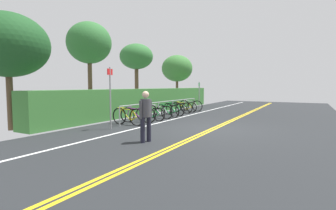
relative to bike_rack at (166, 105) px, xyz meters
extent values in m
cube|color=#232628|center=(-2.70, -3.72, -0.68)|extent=(39.45, 10.05, 0.05)
cube|color=gold|center=(-2.70, -3.80, -0.66)|extent=(35.50, 0.10, 0.00)
cube|color=gold|center=(-2.70, -3.64, -0.66)|extent=(35.50, 0.10, 0.00)
cube|color=white|center=(-2.70, -0.95, -0.66)|extent=(35.50, 0.12, 0.00)
cylinder|color=#9EA0A5|center=(-4.03, 0.00, -0.23)|extent=(0.05, 0.05, 0.85)
cylinder|color=#9EA0A5|center=(-2.42, 0.00, -0.23)|extent=(0.05, 0.05, 0.85)
cylinder|color=#9EA0A5|center=(-0.81, 0.00, -0.23)|extent=(0.05, 0.05, 0.85)
cylinder|color=#9EA0A5|center=(0.81, 0.00, -0.23)|extent=(0.05, 0.05, 0.85)
cylinder|color=#9EA0A5|center=(2.42, 0.00, -0.23)|extent=(0.05, 0.05, 0.85)
cylinder|color=#9EA0A5|center=(4.03, 0.00, -0.23)|extent=(0.05, 0.05, 0.85)
cylinder|color=#9EA0A5|center=(0.00, 0.00, 0.19)|extent=(8.05, 0.04, 0.04)
torus|color=black|center=(-3.52, 0.43, -0.30)|extent=(0.06, 0.78, 0.78)
torus|color=black|center=(-3.53, -0.52, -0.30)|extent=(0.06, 0.78, 0.78)
cylinder|color=yellow|center=(-3.52, 0.07, -0.21)|extent=(0.04, 0.55, 0.53)
cylinder|color=yellow|center=(-3.52, 0.01, 0.03)|extent=(0.04, 0.65, 0.07)
cylinder|color=yellow|center=(-3.52, -0.25, -0.23)|extent=(0.04, 0.16, 0.48)
cylinder|color=yellow|center=(-3.52, -0.36, -0.38)|extent=(0.04, 0.35, 0.19)
cylinder|color=yellow|center=(-3.52, -0.42, -0.15)|extent=(0.04, 0.24, 0.33)
cylinder|color=yellow|center=(-3.52, 0.39, -0.13)|extent=(0.04, 0.13, 0.35)
cube|color=black|center=(-3.52, -0.31, 0.04)|extent=(0.08, 0.20, 0.05)
cylinder|color=yellow|center=(-3.52, 0.34, 0.09)|extent=(0.46, 0.03, 0.03)
torus|color=black|center=(-2.83, 0.52, -0.32)|extent=(0.24, 0.72, 0.73)
torus|color=black|center=(-2.56, -0.51, -0.32)|extent=(0.24, 0.72, 0.73)
cylinder|color=purple|center=(-2.73, 0.13, -0.24)|extent=(0.19, 0.59, 0.50)
cylinder|color=purple|center=(-2.71, 0.07, -0.02)|extent=(0.22, 0.71, 0.07)
cylinder|color=purple|center=(-2.63, -0.21, -0.25)|extent=(0.08, 0.18, 0.45)
cylinder|color=purple|center=(-2.61, -0.33, -0.40)|extent=(0.13, 0.38, 0.19)
cylinder|color=purple|center=(-2.59, -0.39, -0.18)|extent=(0.10, 0.26, 0.31)
cylinder|color=purple|center=(-2.81, 0.47, -0.16)|extent=(0.07, 0.14, 0.33)
cube|color=black|center=(-2.62, -0.28, 0.00)|extent=(0.13, 0.21, 0.05)
cylinder|color=purple|center=(-2.80, 0.42, 0.05)|extent=(0.45, 0.14, 0.03)
torus|color=black|center=(-1.79, 0.43, -0.35)|extent=(0.07, 0.67, 0.67)
torus|color=black|center=(-1.82, -0.63, -0.35)|extent=(0.07, 0.67, 0.67)
cylinder|color=#198C38|center=(-1.80, 0.03, -0.27)|extent=(0.05, 0.60, 0.46)
cylinder|color=#198C38|center=(-1.80, -0.04, -0.07)|extent=(0.05, 0.72, 0.07)
cylinder|color=#198C38|center=(-1.81, -0.33, -0.29)|extent=(0.04, 0.17, 0.41)
cylinder|color=#198C38|center=(-1.81, -0.45, -0.42)|extent=(0.04, 0.38, 0.17)
cylinder|color=#198C38|center=(-1.81, -0.51, -0.22)|extent=(0.04, 0.26, 0.29)
cylinder|color=#198C38|center=(-1.79, 0.37, -0.20)|extent=(0.04, 0.14, 0.31)
cube|color=black|center=(-1.81, -0.40, -0.06)|extent=(0.08, 0.20, 0.05)
cylinder|color=#198C38|center=(-1.80, 0.32, -0.01)|extent=(0.46, 0.04, 0.03)
torus|color=black|center=(-0.84, 0.40, -0.32)|extent=(0.13, 0.73, 0.73)
torus|color=black|center=(-0.95, -0.58, -0.32)|extent=(0.13, 0.73, 0.73)
cylinder|color=silver|center=(-0.88, 0.03, -0.24)|extent=(0.10, 0.57, 0.50)
cylinder|color=silver|center=(-0.89, -0.03, -0.02)|extent=(0.11, 0.67, 0.07)
cylinder|color=silver|center=(-0.92, -0.30, -0.26)|extent=(0.05, 0.17, 0.45)
cylinder|color=silver|center=(-0.93, -0.41, -0.40)|extent=(0.07, 0.36, 0.18)
cylinder|color=silver|center=(-0.94, -0.47, -0.18)|extent=(0.06, 0.25, 0.31)
cylinder|color=silver|center=(-0.85, 0.35, -0.16)|extent=(0.05, 0.14, 0.33)
cube|color=black|center=(-0.93, -0.36, -0.01)|extent=(0.10, 0.21, 0.05)
cylinder|color=silver|center=(-0.86, 0.30, 0.05)|extent=(0.46, 0.08, 0.03)
torus|color=black|center=(0.09, 0.38, -0.33)|extent=(0.26, 0.69, 0.71)
torus|color=black|center=(-0.23, -0.66, -0.33)|extent=(0.26, 0.69, 0.71)
cylinder|color=#198C38|center=(-0.03, -0.01, -0.25)|extent=(0.22, 0.60, 0.49)
cylinder|color=#198C38|center=(-0.05, -0.08, -0.04)|extent=(0.25, 0.72, 0.07)
cylinder|color=#198C38|center=(-0.14, -0.36, -0.27)|extent=(0.09, 0.18, 0.44)
cylinder|color=#198C38|center=(-0.18, -0.48, -0.41)|extent=(0.15, 0.39, 0.18)
cylinder|color=#198C38|center=(-0.20, -0.55, -0.19)|extent=(0.11, 0.27, 0.30)
cylinder|color=#198C38|center=(0.07, 0.33, -0.18)|extent=(0.08, 0.15, 0.32)
cube|color=black|center=(-0.16, -0.43, -0.03)|extent=(0.14, 0.21, 0.05)
cylinder|color=#198C38|center=(0.05, 0.28, 0.03)|extent=(0.45, 0.16, 0.03)
torus|color=black|center=(0.96, 0.42, -0.32)|extent=(0.27, 0.72, 0.74)
torus|color=black|center=(0.66, -0.55, -0.32)|extent=(0.27, 0.72, 0.74)
cylinder|color=#198C38|center=(0.85, 0.05, -0.23)|extent=(0.20, 0.56, 0.50)
cylinder|color=#198C38|center=(0.83, -0.01, -0.01)|extent=(0.24, 0.67, 0.07)
cylinder|color=#198C38|center=(0.75, -0.27, -0.25)|extent=(0.08, 0.17, 0.45)
cylinder|color=#198C38|center=(0.71, -0.38, -0.39)|extent=(0.14, 0.36, 0.19)
cylinder|color=#198C38|center=(0.69, -0.44, -0.17)|extent=(0.11, 0.25, 0.31)
cylinder|color=#198C38|center=(0.94, 0.37, -0.16)|extent=(0.07, 0.14, 0.33)
cube|color=black|center=(0.73, -0.33, 0.00)|extent=(0.14, 0.21, 0.05)
cylinder|color=#198C38|center=(0.93, 0.32, 0.06)|extent=(0.45, 0.16, 0.03)
torus|color=black|center=(1.66, 0.56, -0.33)|extent=(0.29, 0.69, 0.71)
torus|color=black|center=(1.99, -0.38, -0.33)|extent=(0.29, 0.69, 0.71)
cylinder|color=black|center=(1.79, 0.20, -0.25)|extent=(0.22, 0.55, 0.48)
cylinder|color=black|center=(1.81, 0.14, -0.04)|extent=(0.26, 0.65, 0.07)
cylinder|color=black|center=(1.90, -0.11, -0.27)|extent=(0.09, 0.17, 0.43)
cylinder|color=black|center=(1.93, -0.22, -0.41)|extent=(0.15, 0.35, 0.18)
cylinder|color=black|center=(1.96, -0.28, -0.20)|extent=(0.12, 0.25, 0.30)
cylinder|color=black|center=(1.68, 0.51, -0.18)|extent=(0.08, 0.14, 0.32)
cube|color=black|center=(1.92, -0.18, -0.03)|extent=(0.14, 0.22, 0.05)
cylinder|color=black|center=(1.70, 0.46, 0.03)|extent=(0.44, 0.18, 0.03)
torus|color=black|center=(2.54, 0.66, -0.34)|extent=(0.19, 0.69, 0.70)
torus|color=black|center=(2.74, -0.38, -0.34)|extent=(0.19, 0.69, 0.70)
cylinder|color=yellow|center=(2.61, 0.27, -0.26)|extent=(0.15, 0.60, 0.48)
cylinder|color=yellow|center=(2.62, 0.20, -0.05)|extent=(0.17, 0.71, 0.07)
cylinder|color=yellow|center=(2.68, -0.08, -0.27)|extent=(0.07, 0.17, 0.43)
cylinder|color=yellow|center=(2.70, -0.20, -0.41)|extent=(0.11, 0.38, 0.18)
cylinder|color=yellow|center=(2.71, -0.26, -0.20)|extent=(0.08, 0.26, 0.30)
cylinder|color=yellow|center=(2.55, 0.60, -0.19)|extent=(0.06, 0.14, 0.32)
cube|color=black|center=(2.69, -0.15, -0.04)|extent=(0.12, 0.21, 0.05)
cylinder|color=yellow|center=(2.56, 0.55, 0.02)|extent=(0.46, 0.11, 0.03)
torus|color=black|center=(3.61, 0.58, -0.30)|extent=(0.10, 0.77, 0.77)
torus|color=black|center=(3.55, -0.44, -0.30)|extent=(0.10, 0.77, 0.77)
cylinder|color=silver|center=(3.59, 0.20, -0.22)|extent=(0.07, 0.59, 0.52)
cylinder|color=silver|center=(3.58, 0.13, 0.02)|extent=(0.07, 0.70, 0.07)
cylinder|color=silver|center=(3.57, -0.15, -0.23)|extent=(0.04, 0.17, 0.47)
cylinder|color=silver|center=(3.56, -0.26, -0.38)|extent=(0.06, 0.37, 0.19)
cylinder|color=silver|center=(3.56, -0.33, -0.15)|extent=(0.05, 0.26, 0.32)
cylinder|color=silver|center=(3.60, 0.53, -0.14)|extent=(0.04, 0.14, 0.35)
cube|color=black|center=(3.56, -0.21, 0.03)|extent=(0.09, 0.20, 0.05)
cylinder|color=silver|center=(3.60, 0.48, 0.08)|extent=(0.46, 0.05, 0.03)
cylinder|color=#1E1E2D|center=(-6.14, -2.67, -0.27)|extent=(0.14, 0.14, 0.78)
cylinder|color=#1E1E2D|center=(-5.89, -2.73, -0.27)|extent=(0.14, 0.14, 0.78)
cylinder|color=#3F3F47|center=(-6.01, -2.70, 0.39)|extent=(0.32, 0.32, 0.55)
sphere|color=beige|center=(-6.01, -2.70, 0.80)|extent=(0.21, 0.21, 0.21)
cylinder|color=#3F3F47|center=(-6.21, -2.65, 0.35)|extent=(0.09, 0.09, 0.55)
cylinder|color=#3F3F47|center=(-5.82, -2.74, 0.35)|extent=(0.09, 0.09, 0.55)
cylinder|color=gray|center=(-4.76, -0.16, 0.57)|extent=(0.06, 0.06, 2.45)
cube|color=red|center=(-4.76, -0.16, 1.62)|extent=(0.36, 0.10, 0.24)
cylinder|color=gray|center=(4.41, -0.21, 0.34)|extent=(0.06, 0.06, 2.01)
cube|color=#198C33|center=(4.41, -0.21, 1.17)|extent=(0.36, 0.10, 0.24)
cube|color=#387533|center=(1.50, 2.09, 0.11)|extent=(17.05, 1.01, 1.54)
cylinder|color=brown|center=(-6.82, 3.07, 0.43)|extent=(0.24, 0.24, 2.18)
ellipsoid|color=#1C4C21|center=(-6.82, 3.07, 2.62)|extent=(3.04, 3.04, 2.45)
cylinder|color=brown|center=(-2.13, 3.68, 0.88)|extent=(0.24, 0.24, 3.08)
ellipsoid|color=#2D6B30|center=(-2.13, 3.68, 3.44)|extent=(2.43, 2.43, 2.28)
cylinder|color=brown|center=(3.04, 4.26, 0.87)|extent=(0.28, 0.28, 3.07)
ellipsoid|color=#2D6B30|center=(3.04, 4.26, 3.25)|extent=(2.48, 2.48, 1.88)
cylinder|color=brown|center=(8.46, 3.63, 0.47)|extent=(0.23, 0.23, 2.25)
ellipsoid|color=#387533|center=(8.46, 3.63, 2.68)|extent=(2.83, 2.83, 2.42)
camera|label=1|loc=(-12.32, -6.99, 1.06)|focal=26.87mm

